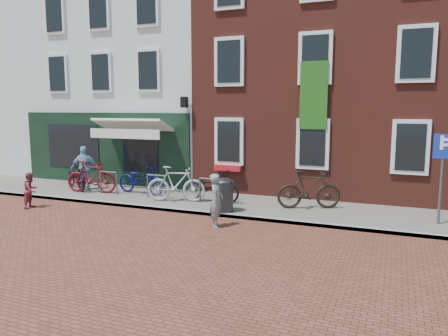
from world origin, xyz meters
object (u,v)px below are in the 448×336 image
at_px(parking_sign, 442,163).
at_px(bicycle_2, 141,179).
at_px(bicycle_4, 210,186).
at_px(bicycle_5, 309,190).
at_px(litter_bin, 223,193).
at_px(bicycle_0, 76,175).
at_px(boy, 31,190).
at_px(cafe_person, 85,168).
at_px(bicycle_1, 91,177).
at_px(bicycle_3, 176,184).
at_px(woman, 216,201).

xyz_separation_m(parking_sign, bicycle_2, (-9.65, 0.45, -1.13)).
bearing_deg(bicycle_4, bicycle_5, -87.32).
relative_size(litter_bin, bicycle_0, 0.54).
distance_m(bicycle_0, bicycle_4, 5.68).
height_order(bicycle_2, bicycle_5, bicycle_5).
bearing_deg(bicycle_0, bicycle_4, -57.69).
distance_m(litter_bin, bicycle_4, 1.41).
bearing_deg(bicycle_2, boy, 146.97).
height_order(litter_bin, parking_sign, parking_sign).
bearing_deg(bicycle_0, cafe_person, -53.13).
relative_size(parking_sign, bicycle_1, 1.23).
distance_m(bicycle_0, bicycle_5, 8.89).
relative_size(bicycle_0, bicycle_5, 1.03).
bearing_deg(boy, bicycle_5, -83.61).
bearing_deg(boy, bicycle_2, -51.90).
relative_size(bicycle_4, bicycle_5, 1.03).
relative_size(boy, bicycle_5, 0.59).
xyz_separation_m(litter_bin, bicycle_3, (-1.99, 0.72, 0.02)).
height_order(litter_bin, bicycle_2, litter_bin).
xyz_separation_m(bicycle_0, bicycle_5, (8.89, 0.13, 0.06)).
distance_m(parking_sign, boy, 12.27).
xyz_separation_m(bicycle_1, bicycle_4, (4.67, 0.22, -0.06)).
distance_m(litter_bin, bicycle_3, 2.12).
relative_size(woman, bicycle_5, 0.74).
relative_size(bicycle_1, bicycle_3, 1.00).
height_order(woman, bicycle_1, woman).
relative_size(litter_bin, woman, 0.75).
distance_m(bicycle_1, bicycle_5, 7.90).
bearing_deg(bicycle_2, bicycle_1, 111.80).
relative_size(boy, bicycle_3, 0.59).
distance_m(woman, bicycle_0, 7.35).
distance_m(cafe_person, bicycle_1, 0.77).
bearing_deg(litter_bin, bicycle_5, 30.46).
bearing_deg(bicycle_3, bicycle_2, 55.78).
bearing_deg(bicycle_3, parking_sign, -103.55).
bearing_deg(bicycle_3, bicycle_0, 68.97).
xyz_separation_m(cafe_person, bicycle_2, (2.44, 0.10, -0.30)).
bearing_deg(woman, bicycle_0, 60.23).
relative_size(litter_bin, parking_sign, 0.45).
relative_size(woman, bicycle_1, 0.74).
xyz_separation_m(woman, bicycle_3, (-2.31, 2.01, -0.04)).
bearing_deg(bicycle_2, bicycle_5, -83.20).
bearing_deg(bicycle_5, cafe_person, 68.43).
height_order(woman, bicycle_3, woman).
bearing_deg(cafe_person, bicycle_2, 144.86).
bearing_deg(cafe_person, litter_bin, 131.17).
bearing_deg(boy, bicycle_3, -74.14).
distance_m(bicycle_3, bicycle_4, 1.14).
xyz_separation_m(litter_bin, bicycle_2, (-3.76, 1.34, -0.03)).
height_order(boy, cafe_person, cafe_person).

